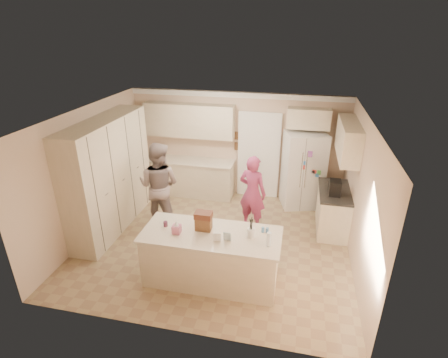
% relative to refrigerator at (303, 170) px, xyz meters
% --- Properties ---
extents(floor, '(5.20, 4.60, 0.02)m').
position_rel_refrigerator_xyz_m(floor, '(-1.64, -1.99, -0.91)').
color(floor, '#97825C').
rests_on(floor, ground).
extents(ceiling, '(5.20, 4.60, 0.02)m').
position_rel_refrigerator_xyz_m(ceiling, '(-1.64, -1.99, 1.71)').
color(ceiling, white).
rests_on(ceiling, wall_back).
extents(wall_back, '(5.20, 0.02, 2.60)m').
position_rel_refrigerator_xyz_m(wall_back, '(-1.64, 0.32, 0.40)').
color(wall_back, beige).
rests_on(wall_back, ground).
extents(wall_front, '(5.20, 0.02, 2.60)m').
position_rel_refrigerator_xyz_m(wall_front, '(-1.64, -4.30, 0.40)').
color(wall_front, beige).
rests_on(wall_front, ground).
extents(wall_left, '(0.02, 4.60, 2.60)m').
position_rel_refrigerator_xyz_m(wall_left, '(-4.25, -1.99, 0.40)').
color(wall_left, beige).
rests_on(wall_left, ground).
extents(wall_right, '(0.02, 4.60, 2.60)m').
position_rel_refrigerator_xyz_m(wall_right, '(0.97, -1.99, 0.40)').
color(wall_right, beige).
rests_on(wall_right, ground).
extents(crown_back, '(5.20, 0.08, 0.12)m').
position_rel_refrigerator_xyz_m(crown_back, '(-1.64, 0.27, 1.63)').
color(crown_back, white).
rests_on(crown_back, wall_back).
extents(pantry_bank, '(0.60, 2.60, 2.35)m').
position_rel_refrigerator_xyz_m(pantry_bank, '(-3.94, -1.79, 0.28)').
color(pantry_bank, beige).
rests_on(pantry_bank, floor).
extents(back_base_cab, '(2.20, 0.60, 0.88)m').
position_rel_refrigerator_xyz_m(back_base_cab, '(-2.79, 0.01, -0.46)').
color(back_base_cab, beige).
rests_on(back_base_cab, floor).
extents(back_countertop, '(2.24, 0.63, 0.04)m').
position_rel_refrigerator_xyz_m(back_countertop, '(-2.79, -0.00, 0.00)').
color(back_countertop, beige).
rests_on(back_countertop, back_base_cab).
extents(back_upper_cab, '(2.20, 0.35, 0.80)m').
position_rel_refrigerator_xyz_m(back_upper_cab, '(-2.79, 0.13, 1.00)').
color(back_upper_cab, beige).
rests_on(back_upper_cab, wall_back).
extents(doorway_opening, '(0.90, 0.06, 2.10)m').
position_rel_refrigerator_xyz_m(doorway_opening, '(-1.09, 0.29, 0.15)').
color(doorway_opening, black).
rests_on(doorway_opening, floor).
extents(doorway_casing, '(1.02, 0.03, 2.22)m').
position_rel_refrigerator_xyz_m(doorway_casing, '(-1.09, 0.25, 0.15)').
color(doorway_casing, white).
rests_on(doorway_casing, floor).
extents(wall_frame_upper, '(0.15, 0.02, 0.20)m').
position_rel_refrigerator_xyz_m(wall_frame_upper, '(-1.62, 0.28, 0.65)').
color(wall_frame_upper, brown).
rests_on(wall_frame_upper, wall_back).
extents(wall_frame_lower, '(0.15, 0.02, 0.20)m').
position_rel_refrigerator_xyz_m(wall_frame_lower, '(-1.62, 0.28, 0.38)').
color(wall_frame_lower, brown).
rests_on(wall_frame_lower, wall_back).
extents(refrigerator, '(1.06, 0.92, 1.80)m').
position_rel_refrigerator_xyz_m(refrigerator, '(0.00, 0.00, 0.00)').
color(refrigerator, white).
rests_on(refrigerator, floor).
extents(fridge_seam, '(0.02, 0.02, 1.78)m').
position_rel_refrigerator_xyz_m(fridge_seam, '(-0.00, -0.35, 0.00)').
color(fridge_seam, gray).
rests_on(fridge_seam, refrigerator).
extents(fridge_dispenser, '(0.22, 0.03, 0.35)m').
position_rel_refrigerator_xyz_m(fridge_dispenser, '(-0.22, -0.37, 0.25)').
color(fridge_dispenser, black).
rests_on(fridge_dispenser, refrigerator).
extents(fridge_handle_l, '(0.02, 0.02, 0.85)m').
position_rel_refrigerator_xyz_m(fridge_handle_l, '(-0.05, -0.37, 0.15)').
color(fridge_handle_l, silver).
rests_on(fridge_handle_l, refrigerator).
extents(fridge_handle_r, '(0.02, 0.02, 0.85)m').
position_rel_refrigerator_xyz_m(fridge_handle_r, '(0.05, -0.37, 0.15)').
color(fridge_handle_r, silver).
rests_on(fridge_handle_r, refrigerator).
extents(over_fridge_cab, '(0.95, 0.35, 0.45)m').
position_rel_refrigerator_xyz_m(over_fridge_cab, '(0.01, 0.13, 1.20)').
color(over_fridge_cab, beige).
rests_on(over_fridge_cab, wall_back).
extents(right_base_cab, '(0.60, 1.20, 0.88)m').
position_rel_refrigerator_xyz_m(right_base_cab, '(0.66, -0.99, -0.46)').
color(right_base_cab, beige).
rests_on(right_base_cab, floor).
extents(right_countertop, '(0.63, 1.24, 0.04)m').
position_rel_refrigerator_xyz_m(right_countertop, '(0.65, -0.99, 0.00)').
color(right_countertop, '#2D2B28').
rests_on(right_countertop, right_base_cab).
extents(right_upper_cab, '(0.35, 1.50, 0.70)m').
position_rel_refrigerator_xyz_m(right_upper_cab, '(0.79, -0.79, 1.05)').
color(right_upper_cab, beige).
rests_on(right_upper_cab, wall_right).
extents(coffee_maker, '(0.22, 0.28, 0.30)m').
position_rel_refrigerator_xyz_m(coffee_maker, '(0.61, -1.19, 0.17)').
color(coffee_maker, black).
rests_on(coffee_maker, right_countertop).
extents(island_base, '(2.20, 0.90, 0.88)m').
position_rel_refrigerator_xyz_m(island_base, '(-1.44, -3.09, -0.46)').
color(island_base, beige).
rests_on(island_base, floor).
extents(island_top, '(2.28, 0.96, 0.05)m').
position_rel_refrigerator_xyz_m(island_top, '(-1.44, -3.09, 0.00)').
color(island_top, beige).
rests_on(island_top, island_base).
extents(utensil_crock, '(0.13, 0.13, 0.15)m').
position_rel_refrigerator_xyz_m(utensil_crock, '(-0.79, -3.04, 0.10)').
color(utensil_crock, white).
rests_on(utensil_crock, island_top).
extents(tissue_box, '(0.13, 0.13, 0.14)m').
position_rel_refrigerator_xyz_m(tissue_box, '(-1.99, -3.19, 0.10)').
color(tissue_box, '#C3678C').
rests_on(tissue_box, island_top).
extents(tissue_plume, '(0.08, 0.08, 0.08)m').
position_rel_refrigerator_xyz_m(tissue_plume, '(-1.99, -3.19, 0.20)').
color(tissue_plume, white).
rests_on(tissue_plume, tissue_box).
extents(dollhouse_body, '(0.26, 0.18, 0.22)m').
position_rel_refrigerator_xyz_m(dollhouse_body, '(-1.59, -2.99, 0.14)').
color(dollhouse_body, brown).
rests_on(dollhouse_body, island_top).
extents(dollhouse_roof, '(0.28, 0.20, 0.10)m').
position_rel_refrigerator_xyz_m(dollhouse_roof, '(-1.59, -2.99, 0.30)').
color(dollhouse_roof, '#592D1E').
rests_on(dollhouse_roof, dollhouse_body).
extents(jam_jar, '(0.07, 0.07, 0.09)m').
position_rel_refrigerator_xyz_m(jam_jar, '(-2.24, -3.04, 0.07)').
color(jam_jar, '#59263F').
rests_on(jam_jar, island_top).
extents(greeting_card_a, '(0.12, 0.06, 0.16)m').
position_rel_refrigerator_xyz_m(greeting_card_a, '(-1.29, -3.29, 0.11)').
color(greeting_card_a, white).
rests_on(greeting_card_a, island_top).
extents(greeting_card_b, '(0.12, 0.05, 0.16)m').
position_rel_refrigerator_xyz_m(greeting_card_b, '(-1.14, -3.24, 0.11)').
color(greeting_card_b, silver).
rests_on(greeting_card_b, island_top).
extents(water_bottle, '(0.07, 0.07, 0.24)m').
position_rel_refrigerator_xyz_m(water_bottle, '(-0.49, -3.24, 0.14)').
color(water_bottle, silver).
rests_on(water_bottle, island_top).
extents(shaker_salt, '(0.05, 0.05, 0.09)m').
position_rel_refrigerator_xyz_m(shaker_salt, '(-0.62, -2.87, 0.07)').
color(shaker_salt, '#5080B3').
rests_on(shaker_salt, island_top).
extents(shaker_pepper, '(0.05, 0.05, 0.09)m').
position_rel_refrigerator_xyz_m(shaker_pepper, '(-0.55, -2.87, 0.07)').
color(shaker_pepper, '#5080B3').
rests_on(shaker_pepper, island_top).
extents(teen_boy, '(0.95, 0.77, 1.87)m').
position_rel_refrigerator_xyz_m(teen_boy, '(-2.95, -1.58, 0.04)').
color(teen_boy, gray).
rests_on(teen_boy, floor).
extents(teen_girl, '(0.69, 0.56, 1.64)m').
position_rel_refrigerator_xyz_m(teen_girl, '(-1.01, -1.27, -0.08)').
color(teen_girl, '#AF435F').
rests_on(teen_girl, floor).
extents(fridge_magnets, '(0.76, 0.02, 1.44)m').
position_rel_refrigerator_xyz_m(fridge_magnets, '(-0.00, -0.36, 0.00)').
color(fridge_magnets, tan).
rests_on(fridge_magnets, refrigerator).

